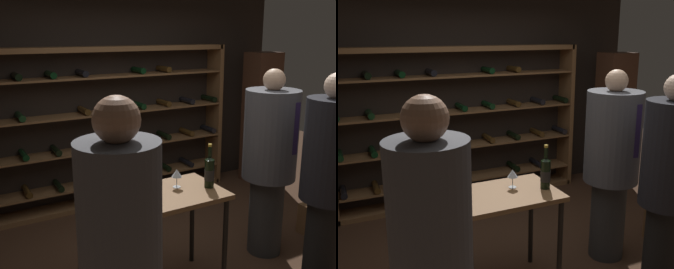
# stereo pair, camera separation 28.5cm
# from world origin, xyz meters

# --- Properties ---
(ground_plane) EXTENTS (10.12, 10.12, 0.00)m
(ground_plane) POSITION_xyz_m (0.00, 0.00, 0.00)
(ground_plane) COLOR #472D1E
(back_wall) EXTENTS (5.02, 0.10, 2.88)m
(back_wall) POSITION_xyz_m (0.00, 2.06, 1.44)
(back_wall) COLOR black
(back_wall) RESTS_ON ground
(wine_rack) EXTENTS (3.23, 0.32, 2.01)m
(wine_rack) POSITION_xyz_m (-0.09, 1.85, 0.99)
(wine_rack) COLOR brown
(wine_rack) RESTS_ON ground
(tasting_table) EXTENTS (1.07, 0.61, 0.89)m
(tasting_table) POSITION_xyz_m (-0.49, -0.15, 0.78)
(tasting_table) COLOR brown
(tasting_table) RESTS_ON ground
(person_guest_blue_shirt) EXTENTS (0.46, 0.47, 1.87)m
(person_guest_blue_shirt) POSITION_xyz_m (0.79, -0.75, 1.03)
(person_guest_blue_shirt) COLOR black
(person_guest_blue_shirt) RESTS_ON ground
(person_guest_khaki) EXTENTS (0.41, 0.41, 1.91)m
(person_guest_khaki) POSITION_xyz_m (-1.28, -1.19, 1.06)
(person_guest_khaki) COLOR #2F2F2F
(person_guest_khaki) RESTS_ON ground
(person_bystander_dark_jacket) EXTENTS (0.51, 0.52, 1.85)m
(person_bystander_dark_jacket) POSITION_xyz_m (0.74, -0.10, 1.01)
(person_bystander_dark_jacket) COLOR #303030
(person_bystander_dark_jacket) RESTS_ON ground
(wine_crate) EXTENTS (0.48, 0.34, 0.34)m
(wine_crate) POSITION_xyz_m (1.57, -0.15, 0.17)
(wine_crate) COLOR brown
(wine_crate) RESTS_ON ground
(display_cabinet) EXTENTS (0.44, 0.36, 1.90)m
(display_cabinet) POSITION_xyz_m (2.09, 1.50, 0.95)
(display_cabinet) COLOR #4C2D1E
(display_cabinet) RESTS_ON ground
(wine_bottle_red_label) EXTENTS (0.09, 0.09, 0.38)m
(wine_bottle_red_label) POSITION_xyz_m (-0.05, -0.20, 1.02)
(wine_bottle_red_label) COLOR black
(wine_bottle_red_label) RESTS_ON tasting_table
(wine_bottle_gold_foil) EXTENTS (0.08, 0.08, 0.38)m
(wine_bottle_gold_foil) POSITION_xyz_m (-0.92, -0.15, 1.03)
(wine_bottle_gold_foil) COLOR black
(wine_bottle_gold_foil) RESTS_ON tasting_table
(wine_glass_stemmed_right) EXTENTS (0.08, 0.08, 0.14)m
(wine_glass_stemmed_right) POSITION_xyz_m (-0.83, -0.03, 0.99)
(wine_glass_stemmed_right) COLOR silver
(wine_glass_stemmed_right) RESTS_ON tasting_table
(wine_glass_stemmed_center) EXTENTS (0.09, 0.09, 0.16)m
(wine_glass_stemmed_center) POSITION_xyz_m (-0.29, -0.07, 1.01)
(wine_glass_stemmed_center) COLOR silver
(wine_glass_stemmed_center) RESTS_ON tasting_table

